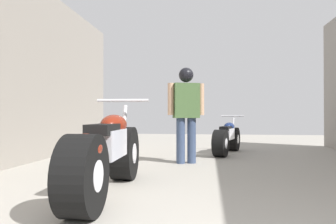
{
  "coord_description": "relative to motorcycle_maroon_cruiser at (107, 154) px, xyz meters",
  "views": [
    {
      "loc": [
        0.01,
        -0.79,
        0.81
      ],
      "look_at": [
        -0.59,
        3.86,
        0.86
      ],
      "focal_mm": 34.0,
      "sensor_mm": 36.0,
      "label": 1
    }
  ],
  "objects": [
    {
      "name": "motorcycle_maroon_cruiser",
      "position": [
        0.0,
        0.0,
        0.0
      ],
      "size": [
        0.64,
        2.18,
        1.02
      ],
      "color": "black",
      "rests_on": "ground_plane"
    },
    {
      "name": "ground_plane",
      "position": [
        1.02,
        1.48,
        -0.41
      ],
      "size": [
        18.32,
        18.32,
        0.0
      ],
      "primitive_type": "plane",
      "color": "#9E998E"
    },
    {
      "name": "mechanic_in_blue",
      "position": [
        0.64,
        2.27,
        0.56
      ],
      "size": [
        0.64,
        0.35,
        1.63
      ],
      "color": "#384766",
      "rests_on": "ground_plane"
    },
    {
      "name": "garage_partition_left",
      "position": [
        -2.02,
        1.48,
        1.17
      ],
      "size": [
        0.08,
        8.4,
        3.16
      ],
      "primitive_type": "cube",
      "color": "gray",
      "rests_on": "ground_plane"
    },
    {
      "name": "motorcycle_black_naked",
      "position": [
        1.41,
        3.7,
        -0.09
      ],
      "size": [
        0.74,
        1.74,
        0.82
      ],
      "color": "black",
      "rests_on": "ground_plane"
    }
  ]
}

